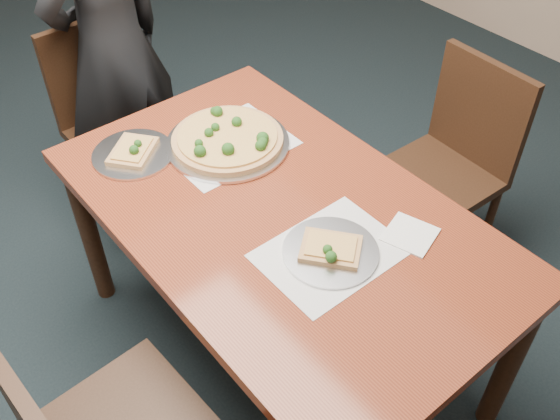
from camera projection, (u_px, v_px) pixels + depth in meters
ground at (195, 329)px, 2.52m from camera, size 8.00×8.00×0.00m
dining_table at (280, 231)px, 2.00m from camera, size 0.90×1.50×0.75m
chair_far at (114, 115)px, 2.71m from camera, size 0.42×0.42×0.91m
chair_right at (452, 158)px, 2.50m from camera, size 0.43×0.43×0.91m
diner at (112, 48)px, 2.54m from camera, size 0.67×0.53×1.63m
placemat_main at (228, 145)px, 2.17m from camera, size 0.42×0.32×0.00m
placemat_near at (330, 253)px, 1.80m from camera, size 0.40×0.30×0.00m
pizza_pan at (228, 140)px, 2.16m from camera, size 0.43×0.43×0.08m
slice_plate_near at (331, 250)px, 1.79m from camera, size 0.28×0.28×0.06m
slice_plate_far at (133, 152)px, 2.12m from camera, size 0.28×0.28×0.06m
napkin at (410, 234)px, 1.85m from camera, size 0.18×0.18×0.01m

